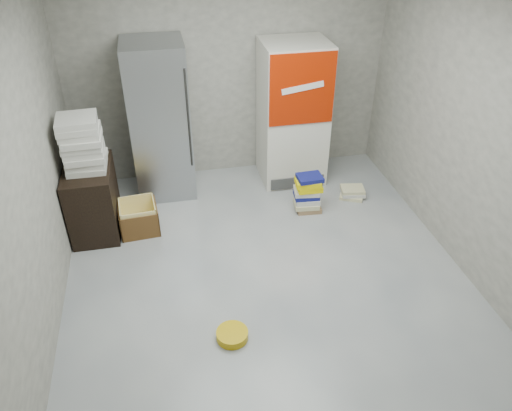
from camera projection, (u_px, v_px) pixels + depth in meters
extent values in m
plane|color=#B2B1AD|center=(272.00, 290.00, 4.93)|extent=(5.00, 5.00, 0.00)
cube|color=#AAA699|center=(228.00, 69.00, 6.18)|extent=(4.00, 0.04, 2.80)
cube|color=#AAA699|center=(21.00, 193.00, 3.82)|extent=(0.04, 5.00, 2.80)
cube|color=#AAA699|center=(491.00, 145.00, 4.49)|extent=(0.04, 5.00, 2.80)
cube|color=#AFB1B8|center=(160.00, 121.00, 5.98)|extent=(0.70, 0.70, 1.90)
cylinder|color=#333333|center=(188.00, 119.00, 5.66)|extent=(0.02, 0.02, 1.19)
cube|color=silver|center=(293.00, 114.00, 6.29)|extent=(0.80, 0.70, 1.80)
cube|color=#AA1D02|center=(302.00, 90.00, 5.74)|extent=(0.78, 0.02, 0.85)
cube|color=white|center=(303.00, 88.00, 5.72)|extent=(0.50, 0.01, 0.14)
cube|color=#3F3F3F|center=(297.00, 182.00, 6.44)|extent=(0.70, 0.02, 0.15)
cube|color=black|center=(93.00, 200.00, 5.56)|extent=(0.50, 0.80, 0.80)
cube|color=silver|center=(87.00, 166.00, 5.32)|extent=(0.40, 0.40, 0.06)
cube|color=silver|center=(87.00, 160.00, 5.30)|extent=(0.42, 0.42, 0.06)
cube|color=silver|center=(85.00, 155.00, 5.24)|extent=(0.41, 0.41, 0.06)
cube|color=silver|center=(84.00, 149.00, 5.22)|extent=(0.41, 0.41, 0.06)
cube|color=silver|center=(82.00, 144.00, 5.18)|extent=(0.41, 0.41, 0.06)
cube|color=silver|center=(82.00, 139.00, 5.13)|extent=(0.41, 0.41, 0.06)
cube|color=silver|center=(80.00, 132.00, 5.11)|extent=(0.40, 0.40, 0.06)
cube|color=silver|center=(77.00, 126.00, 5.07)|extent=(0.42, 0.42, 0.06)
cube|color=silver|center=(76.00, 120.00, 5.04)|extent=(0.42, 0.42, 0.06)
cube|color=#94704D|center=(308.00, 208.00, 6.08)|extent=(0.30, 0.25, 0.06)
cube|color=beige|center=(306.00, 204.00, 6.04)|extent=(0.31, 0.26, 0.06)
cube|color=beige|center=(307.00, 199.00, 6.02)|extent=(0.31, 0.26, 0.06)
cube|color=navy|center=(306.00, 195.00, 6.00)|extent=(0.31, 0.25, 0.05)
cube|color=beige|center=(306.00, 191.00, 5.96)|extent=(0.32, 0.27, 0.06)
cube|color=#FAE106|center=(309.00, 187.00, 5.92)|extent=(0.30, 0.24, 0.07)
cube|color=#FAE106|center=(308.00, 182.00, 5.88)|extent=(0.31, 0.25, 0.07)
cube|color=navy|center=(310.00, 178.00, 5.85)|extent=(0.30, 0.24, 0.05)
cube|color=beige|center=(351.00, 196.00, 6.32)|extent=(0.35, 0.32, 0.04)
cube|color=beige|center=(353.00, 192.00, 6.31)|extent=(0.32, 0.27, 0.05)
cube|color=beige|center=(353.00, 189.00, 6.29)|extent=(0.32, 0.26, 0.04)
cube|color=yellow|center=(140.00, 228.00, 5.77)|extent=(0.44, 0.44, 0.01)
cube|color=brown|center=(137.00, 208.00, 5.85)|extent=(0.43, 0.05, 0.31)
cube|color=brown|center=(140.00, 229.00, 5.52)|extent=(0.43, 0.05, 0.31)
cube|color=brown|center=(120.00, 221.00, 5.64)|extent=(0.05, 0.43, 0.31)
cube|color=brown|center=(157.00, 215.00, 5.74)|extent=(0.05, 0.43, 0.31)
cube|color=yellow|center=(137.00, 208.00, 5.83)|extent=(0.39, 0.04, 0.35)
cube|color=yellow|center=(140.00, 226.00, 5.52)|extent=(0.39, 0.04, 0.35)
cube|color=yellow|center=(121.00, 219.00, 5.63)|extent=(0.04, 0.39, 0.35)
cube|color=yellow|center=(155.00, 214.00, 5.72)|extent=(0.04, 0.39, 0.35)
cylinder|color=gold|center=(232.00, 335.00, 4.41)|extent=(0.35, 0.35, 0.08)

